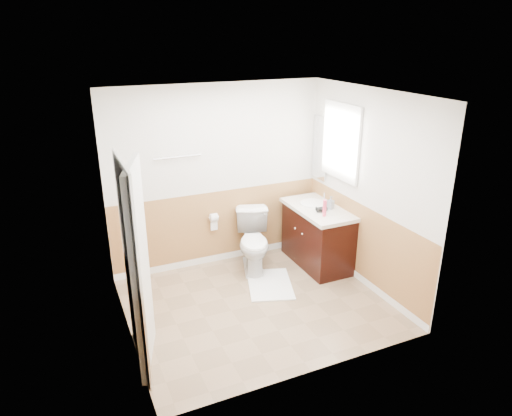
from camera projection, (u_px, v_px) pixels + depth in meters
name	position (u px, v px, depth m)	size (l,w,h in m)	color
floor	(257.00, 304.00, 5.61)	(3.00, 3.00, 0.00)	#8C7051
ceiling	(257.00, 94.00, 4.72)	(3.00, 3.00, 0.00)	white
wall_back	(218.00, 177.00, 6.27)	(3.00, 3.00, 0.00)	silver
wall_front	(318.00, 257.00, 4.05)	(3.00, 3.00, 0.00)	silver
wall_left	(119.00, 230.00, 4.59)	(3.00, 3.00, 0.00)	silver
wall_right	(367.00, 191.00, 5.74)	(3.00, 3.00, 0.00)	silver
wainscot_back	(220.00, 228.00, 6.53)	(3.00, 3.00, 0.00)	#B38347
wainscot_front	(313.00, 328.00, 4.33)	(3.00, 3.00, 0.00)	#B38347
wainscot_left	(128.00, 295.00, 4.86)	(2.60, 2.60, 0.00)	#B38347
wainscot_right	(361.00, 245.00, 6.00)	(2.60, 2.60, 0.00)	#B38347
toilet	(254.00, 242.00, 6.33)	(0.45, 0.79, 0.81)	white
bath_mat	(270.00, 284.00, 6.03)	(0.55, 0.80, 0.02)	white
vanity_cabinet	(317.00, 237.00, 6.47)	(0.55, 1.10, 0.80)	black
vanity_knob_left	(302.00, 234.00, 6.22)	(0.03, 0.03, 0.03)	silver
vanity_knob_right	(295.00, 229.00, 6.39)	(0.03, 0.03, 0.03)	silver
countertop	(318.00, 209.00, 6.31)	(0.60, 1.15, 0.05)	silver
sink_basin	(313.00, 203.00, 6.43)	(0.36, 0.36, 0.02)	white
faucet	(324.00, 197.00, 6.48)	(0.02, 0.02, 0.14)	silver
lotion_bottle	(325.00, 208.00, 5.98)	(0.05, 0.05, 0.22)	#EC3D5F
soap_dispenser	(331.00, 202.00, 6.24)	(0.08, 0.08, 0.17)	gray
hair_dryer_body	(322.00, 209.00, 6.15)	(0.07, 0.07, 0.14)	black
hair_dryer_handle	(316.00, 210.00, 6.22)	(0.03, 0.03, 0.07)	black
mirror_panel	(320.00, 148.00, 6.56)	(0.02, 0.35, 0.90)	silver
window_frame	(341.00, 142.00, 6.05)	(0.04, 0.80, 1.00)	white
window_glass	(342.00, 141.00, 6.05)	(0.01, 0.70, 0.90)	white
door	(141.00, 269.00, 4.33)	(0.05, 0.80, 2.04)	white
door_frame	(132.00, 269.00, 4.29)	(0.02, 0.92, 2.10)	white
door_knob	(141.00, 259.00, 4.66)	(0.06, 0.06, 0.06)	silver
towel_bar	(178.00, 157.00, 5.89)	(0.02, 0.02, 0.62)	silver
tp_holder_bar	(214.00, 217.00, 6.37)	(0.02, 0.02, 0.14)	silver
tp_roll	(214.00, 217.00, 6.37)	(0.11, 0.11, 0.10)	white
tp_sheet	(214.00, 225.00, 6.41)	(0.10, 0.01, 0.16)	white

